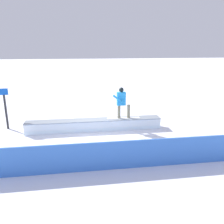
{
  "coord_description": "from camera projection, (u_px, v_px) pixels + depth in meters",
  "views": [
    {
      "loc": [
        0.6,
        10.33,
        3.9
      ],
      "look_at": [
        -0.7,
        1.0,
        1.16
      ],
      "focal_mm": 37.06,
      "sensor_mm": 36.0,
      "label": 1
    }
  ],
  "objects": [
    {
      "name": "ground_plane",
      "position": [
        94.0,
        130.0,
        10.99
      ],
      "size": [
        120.0,
        120.0,
        0.0
      ],
      "primitive_type": "plane",
      "color": "white"
    },
    {
      "name": "grind_box",
      "position": [
        94.0,
        125.0,
        10.92
      ],
      "size": [
        6.33,
        0.63,
        0.54
      ],
      "color": "white",
      "rests_on": "ground_plane"
    },
    {
      "name": "snowboarder",
      "position": [
        122.0,
        102.0,
        10.8
      ],
      "size": [
        1.57,
        0.42,
        1.49
      ],
      "color": "silver",
      "rests_on": "grind_box"
    },
    {
      "name": "safety_fence",
      "position": [
        102.0,
        156.0,
        7.37
      ],
      "size": [
        8.99,
        0.11,
        0.98
      ],
      "primitive_type": "cube",
      "rotation": [
        0.0,
        0.0,
        0.01
      ],
      "color": "#3B76DC",
      "rests_on": "ground_plane"
    },
    {
      "name": "trail_marker",
      "position": [
        5.0,
        108.0,
        10.91
      ],
      "size": [
        0.4,
        0.1,
        1.97
      ],
      "color": "#262628",
      "rests_on": "ground_plane"
    }
  ]
}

